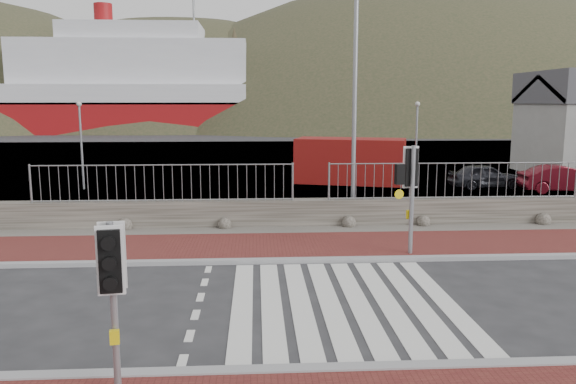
{
  "coord_description": "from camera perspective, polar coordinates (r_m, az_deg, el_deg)",
  "views": [
    {
      "loc": [
        -1.79,
        -11.01,
        4.12
      ],
      "look_at": [
        -0.99,
        3.0,
        1.85
      ],
      "focal_mm": 35.0,
      "sensor_mm": 36.0,
      "label": 1
    }
  ],
  "objects": [
    {
      "name": "car_a",
      "position": [
        28.53,
        19.36,
        1.54
      ],
      "size": [
        3.5,
        1.56,
        1.17
      ],
      "primitive_type": "imported",
      "rotation": [
        0.0,
        0.0,
        1.62
      ],
      "color": "black",
      "rests_on": "ground"
    },
    {
      "name": "shipping_container",
      "position": [
        28.84,
        6.35,
        3.18
      ],
      "size": [
        5.87,
        3.76,
        2.27
      ],
      "primitive_type": "cube",
      "rotation": [
        0.0,
        0.0,
        -0.3
      ],
      "color": "maroon",
      "rests_on": "ground"
    },
    {
      "name": "streetlight",
      "position": [
        19.49,
        7.21,
        11.27
      ],
      "size": [
        1.77,
        0.76,
        8.63
      ],
      "rotation": [
        0.0,
        0.0,
        0.33
      ],
      "color": "gray",
      "rests_on": "ground"
    },
    {
      "name": "kerb_far",
      "position": [
        14.7,
        3.88,
        -6.92
      ],
      "size": [
        40.0,
        0.25,
        0.12
      ],
      "primitive_type": "cube",
      "color": "gray",
      "rests_on": "ground"
    },
    {
      "name": "sidewalk_far",
      "position": [
        16.14,
        3.22,
        -5.48
      ],
      "size": [
        40.0,
        3.0,
        0.08
      ],
      "primitive_type": "cube",
      "color": "maroon",
      "rests_on": "ground"
    },
    {
      "name": "traffic_signal_near",
      "position": [
        8.04,
        -17.43,
        -7.85
      ],
      "size": [
        0.39,
        0.27,
        2.53
      ],
      "rotation": [
        0.0,
        0.0,
        0.14
      ],
      "color": "gray",
      "rests_on": "ground"
    },
    {
      "name": "gravel_strip",
      "position": [
        18.07,
        2.5,
        -3.91
      ],
      "size": [
        40.0,
        1.5,
        0.06
      ],
      "primitive_type": "cube",
      "color": "#59544C",
      "rests_on": "ground"
    },
    {
      "name": "water",
      "position": [
        74.05,
        -1.89,
        5.99
      ],
      "size": [
        220.0,
        50.0,
        0.05
      ],
      "primitive_type": "cube",
      "color": "#3F4C54",
      "rests_on": "ground"
    },
    {
      "name": "quay",
      "position": [
        39.17,
        -0.63,
        3.14
      ],
      "size": [
        120.0,
        40.0,
        0.5
      ],
      "primitive_type": "cube",
      "color": "#4C4C4F",
      "rests_on": "ground"
    },
    {
      "name": "car_b",
      "position": [
        28.58,
        26.12,
        1.2
      ],
      "size": [
        3.86,
        1.67,
        1.24
      ],
      "primitive_type": "imported",
      "rotation": [
        0.0,
        0.0,
        1.47
      ],
      "color": "#4F0B14",
      "rests_on": "ground"
    },
    {
      "name": "kerb_near",
      "position": [
        9.16,
        8.74,
        -17.31
      ],
      "size": [
        40.0,
        0.25,
        0.12
      ],
      "primitive_type": "cube",
      "color": "gray",
      "rests_on": "ground"
    },
    {
      "name": "ground",
      "position": [
        11.89,
        5.7,
        -11.14
      ],
      "size": [
        220.0,
        220.0,
        0.0
      ],
      "primitive_type": "plane",
      "color": "#28282B",
      "rests_on": "ground"
    },
    {
      "name": "stone_wall",
      "position": [
        18.76,
        2.27,
        -2.11
      ],
      "size": [
        40.0,
        0.6,
        0.9
      ],
      "primitive_type": "cube",
      "color": "#433F37",
      "rests_on": "ground"
    },
    {
      "name": "traffic_signal_far",
      "position": [
        15.16,
        12.41,
        1.52
      ],
      "size": [
        0.73,
        0.34,
        2.98
      ],
      "rotation": [
        0.0,
        0.0,
        3.32
      ],
      "color": "gray",
      "rests_on": "ground"
    },
    {
      "name": "railing",
      "position": [
        18.39,
        2.34,
        1.99
      ],
      "size": [
        18.07,
        0.07,
        1.22
      ],
      "color": "gray",
      "rests_on": "stone_wall"
    },
    {
      "name": "ferry",
      "position": [
        82.17,
        -19.71,
        9.52
      ],
      "size": [
        50.0,
        16.0,
        20.0
      ],
      "color": "maroon",
      "rests_on": "ground"
    },
    {
      "name": "hills_backdrop",
      "position": [
        102.93,
        1.61,
        -6.13
      ],
      "size": [
        254.0,
        90.0,
        100.0
      ],
      "color": "#2B331F",
      "rests_on": "ground"
    },
    {
      "name": "zebra_crossing",
      "position": [
        11.89,
        5.7,
        -11.11
      ],
      "size": [
        4.62,
        5.6,
        0.01
      ],
      "color": "silver",
      "rests_on": "ground"
    }
  ]
}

